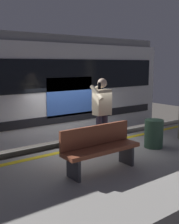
% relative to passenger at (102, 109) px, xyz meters
% --- Properties ---
extents(ground_plane, '(26.88, 26.88, 0.00)m').
position_rel_passenger_xyz_m(ground_plane, '(-0.18, -0.90, -2.10)').
color(ground_plane, '#4C4742').
extents(platform, '(17.92, 3.65, 1.04)m').
position_rel_passenger_xyz_m(platform, '(-0.18, 0.93, -1.58)').
color(platform, gray).
rests_on(platform, ground).
extents(safety_line, '(17.56, 0.16, 0.01)m').
position_rel_passenger_xyz_m(safety_line, '(-0.18, -0.60, -1.05)').
color(safety_line, yellow).
rests_on(safety_line, platform).
extents(track_rail_near, '(23.30, 0.08, 0.16)m').
position_rel_passenger_xyz_m(track_rail_near, '(-0.18, -2.56, -2.02)').
color(track_rail_near, slate).
rests_on(track_rail_near, ground).
extents(track_rail_far, '(23.30, 0.08, 0.16)m').
position_rel_passenger_xyz_m(track_rail_far, '(-0.18, -4.00, -2.02)').
color(track_rail_far, slate).
rests_on(track_rail_far, ground).
extents(passenger, '(0.57, 0.55, 1.78)m').
position_rel_passenger_xyz_m(passenger, '(0.00, 0.00, 0.00)').
color(passenger, '#383347').
rests_on(passenger, platform).
extents(handbag, '(0.40, 0.36, 0.40)m').
position_rel_passenger_xyz_m(handbag, '(-0.53, -0.03, -0.87)').
color(handbag, black).
rests_on(handbag, platform).
extents(bench, '(1.69, 0.44, 0.90)m').
position_rel_passenger_xyz_m(bench, '(0.74, 0.84, -0.56)').
color(bench, brown).
rests_on(bench, platform).
extents(trash_bin, '(0.47, 0.47, 0.71)m').
position_rel_passenger_xyz_m(trash_bin, '(-1.34, 0.46, -0.70)').
color(trash_bin, '#2D4C38').
rests_on(trash_bin, platform).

